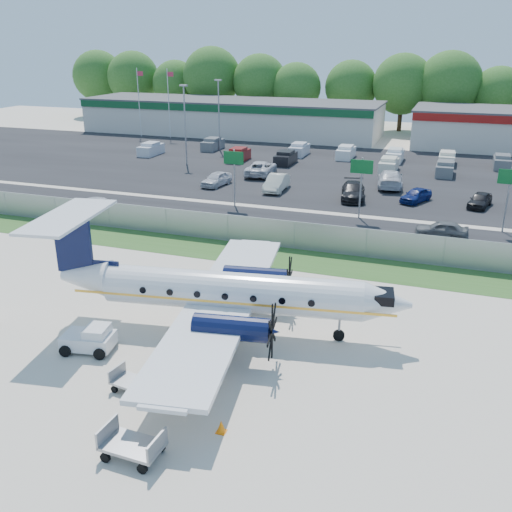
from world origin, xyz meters
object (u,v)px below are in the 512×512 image
(baggage_cart_near, at_px, (133,382))
(baggage_cart_far, at_px, (132,445))
(aircraft, at_px, (224,291))
(pushback_tug, at_px, (91,339))

(baggage_cart_near, distance_m, baggage_cart_far, 4.12)
(aircraft, relative_size, baggage_cart_far, 8.48)
(pushback_tug, xyz_separation_m, baggage_cart_far, (5.72, -5.81, -0.08))
(pushback_tug, height_order, baggage_cart_near, pushback_tug)
(pushback_tug, relative_size, baggage_cart_far, 1.17)
(aircraft, height_order, pushback_tug, aircraft)
(pushback_tug, height_order, baggage_cart_far, pushback_tug)
(aircraft, distance_m, pushback_tug, 6.69)
(pushback_tug, bearing_deg, baggage_cart_near, -32.08)
(aircraft, bearing_deg, baggage_cart_near, -104.47)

